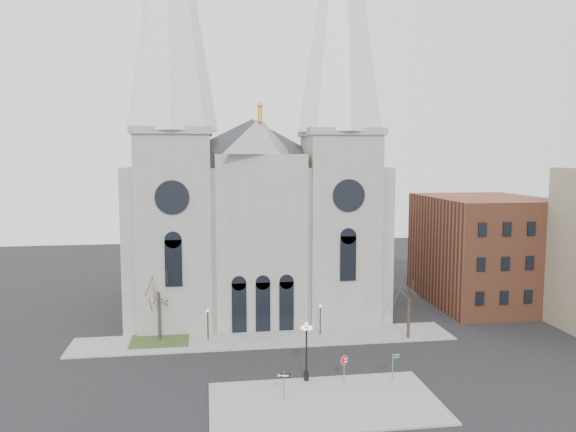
{
  "coord_description": "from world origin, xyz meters",
  "views": [
    {
      "loc": [
        -6.0,
        -46.24,
        19.33
      ],
      "look_at": [
        1.97,
        8.0,
        13.43
      ],
      "focal_mm": 35.0,
      "sensor_mm": 36.0,
      "label": 1
    }
  ],
  "objects": [
    {
      "name": "ped_lamp_left",
      "position": [
        -6.0,
        11.5,
        2.33
      ],
      "size": [
        0.32,
        0.32,
        3.26
      ],
      "color": "black",
      "rests_on": "sidewalk_far"
    },
    {
      "name": "ped_lamp_right",
      "position": [
        6.0,
        11.5,
        2.33
      ],
      "size": [
        0.32,
        0.32,
        3.26
      ],
      "color": "black",
      "rests_on": "sidewalk_far"
    },
    {
      "name": "ground",
      "position": [
        0.0,
        0.0,
        0.0
      ],
      "size": [
        160.0,
        160.0,
        0.0
      ],
      "primitive_type": "plane",
      "color": "black",
      "rests_on": "ground"
    },
    {
      "name": "stop_sign",
      "position": [
        5.45,
        -1.28,
        1.78
      ],
      "size": [
        0.82,
        0.11,
        2.28
      ],
      "rotation": [
        0.0,
        0.0,
        0.09
      ],
      "color": "slate",
      "rests_on": "sidewalk_near"
    },
    {
      "name": "sidewalk_far",
      "position": [
        0.0,
        11.0,
        0.07
      ],
      "size": [
        40.0,
        6.0,
        0.14
      ],
      "primitive_type": "cube",
      "color": "gray",
      "rests_on": "ground"
    },
    {
      "name": "globe_lamp",
      "position": [
        2.3,
        -0.6,
        3.36
      ],
      "size": [
        1.41,
        1.41,
        5.12
      ],
      "rotation": [
        0.0,
        0.0,
        0.35
      ],
      "color": "black",
      "rests_on": "sidewalk_near"
    },
    {
      "name": "cathedral",
      "position": [
        0.0,
        22.86,
        18.48
      ],
      "size": [
        33.0,
        26.66,
        54.0
      ],
      "color": "gray",
      "rests_on": "ground"
    },
    {
      "name": "grass_patch",
      "position": [
        -11.0,
        12.0,
        0.09
      ],
      "size": [
        6.0,
        5.0,
        0.18
      ],
      "primitive_type": "cube",
      "color": "#2C441D",
      "rests_on": "ground"
    },
    {
      "name": "street_name_sign",
      "position": [
        9.66,
        -1.77,
        1.55
      ],
      "size": [
        0.75,
        0.28,
        2.41
      ],
      "rotation": [
        0.0,
        0.0,
        0.3
      ],
      "color": "slate",
      "rests_on": "sidewalk_near"
    },
    {
      "name": "tree_right",
      "position": [
        15.0,
        9.0,
        4.47
      ],
      "size": [
        3.2,
        3.2,
        6.0
      ],
      "color": "black",
      "rests_on": "ground"
    },
    {
      "name": "sidewalk_near",
      "position": [
        3.0,
        -5.0,
        0.07
      ],
      "size": [
        18.0,
        10.0,
        0.14
      ],
      "primitive_type": "cube",
      "color": "gray",
      "rests_on": "ground"
    },
    {
      "name": "one_way_sign",
      "position": [
        -0.16,
        -4.27,
        1.7
      ],
      "size": [
        1.0,
        0.28,
        2.33
      ],
      "rotation": [
        0.0,
        0.0,
        -0.24
      ],
      "color": "slate",
      "rests_on": "sidewalk_near"
    },
    {
      "name": "tree_left",
      "position": [
        -11.0,
        12.0,
        5.58
      ],
      "size": [
        3.2,
        3.2,
        7.5
      ],
      "color": "black",
      "rests_on": "ground"
    },
    {
      "name": "bg_building_brick",
      "position": [
        30.0,
        22.0,
        7.0
      ],
      "size": [
        14.0,
        18.0,
        14.0
      ],
      "primitive_type": "cube",
      "color": "brown",
      "rests_on": "ground"
    }
  ]
}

